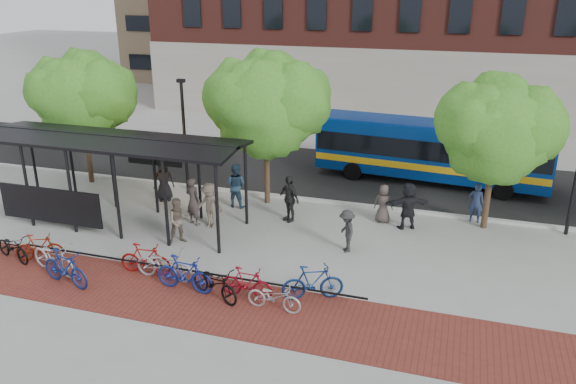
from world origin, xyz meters
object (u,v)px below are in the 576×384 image
(bike_1, at_px, (39,247))
(bike_9, at_px, (247,283))
(bus, at_px, (431,148))
(bike_5, at_px, (145,259))
(bike_7, at_px, (184,274))
(pedestrian_6, at_px, (383,204))
(pedestrian_7, at_px, (476,203))
(bike_11, at_px, (313,282))
(tree_a, at_px, (83,94))
(pedestrian_5, at_px, (408,206))
(tree_b, at_px, (269,101))
(pedestrian_2, at_px, (236,185))
(bike_6, at_px, (164,264))
(pedestrian_9, at_px, (347,231))
(bike_2, at_px, (54,257))
(bike_0, at_px, (13,247))
(bus_shelter, at_px, (108,149))
(pedestrian_4, at_px, (289,198))
(lamp_post_left, at_px, (184,133))
(pedestrian_0, at_px, (164,180))
(pedestrian_8, at_px, (179,221))
(bike_3, at_px, (65,268))
(pedestrian_3, at_px, (210,205))
(pedestrian_1, at_px, (193,201))
(tree_c, at_px, (499,127))
(bike_8, at_px, (215,282))

(bike_1, relative_size, bike_9, 0.97)
(bus, xyz_separation_m, bike_5, (-8.17, -12.14, -1.14))
(bike_7, distance_m, bike_9, 2.00)
(pedestrian_6, height_order, pedestrian_7, pedestrian_7)
(bike_11, bearing_deg, tree_a, 36.68)
(bike_5, bearing_deg, pedestrian_5, -56.21)
(tree_b, bearing_deg, pedestrian_2, -143.23)
(bike_6, relative_size, pedestrian_6, 1.30)
(bike_7, xyz_separation_m, pedestrian_9, (4.21, 4.21, 0.20))
(pedestrian_9, bearing_deg, bike_2, -90.22)
(bike_0, distance_m, bike_6, 5.66)
(bus, xyz_separation_m, bike_11, (-2.52, -12.04, -1.11))
(bus_shelter, bearing_deg, bus, 36.71)
(tree_a, relative_size, bus, 0.56)
(bus_shelter, distance_m, pedestrian_4, 7.28)
(lamp_post_left, distance_m, pedestrian_9, 9.38)
(pedestrian_0, height_order, pedestrian_2, pedestrian_2)
(pedestrian_6, height_order, pedestrian_8, pedestrian_8)
(bike_3, height_order, pedestrian_9, pedestrian_9)
(bus, height_order, pedestrian_7, bus)
(bike_6, height_order, bike_7, bike_7)
(bike_7, relative_size, pedestrian_3, 1.07)
(pedestrian_1, distance_m, pedestrian_8, 1.74)
(bike_1, xyz_separation_m, pedestrian_7, (14.29, 8.02, 0.33))
(lamp_post_left, relative_size, bike_9, 3.08)
(pedestrian_1, height_order, pedestrian_7, pedestrian_1)
(bus_shelter, relative_size, bus, 0.97)
(tree_c, height_order, pedestrian_7, tree_c)
(bike_9, bearing_deg, tree_c, -41.03)
(bus_shelter, relative_size, lamp_post_left, 2.07)
(bus_shelter, distance_m, tree_b, 6.64)
(pedestrian_3, bearing_deg, bike_0, -134.61)
(bike_7, relative_size, bike_9, 1.18)
(bike_7, height_order, pedestrian_9, pedestrian_9)
(pedestrian_5, bearing_deg, pedestrian_4, -17.45)
(pedestrian_6, bearing_deg, bike_11, 79.15)
(bike_6, distance_m, pedestrian_9, 6.39)
(lamp_post_left, distance_m, pedestrian_4, 6.10)
(bike_7, bearing_deg, tree_b, 3.33)
(bike_7, xyz_separation_m, pedestrian_2, (-1.18, 7.01, 0.37))
(pedestrian_4, xyz_separation_m, pedestrian_7, (7.13, 2.11, -0.14))
(bike_9, height_order, pedestrian_1, pedestrian_1)
(bike_5, bearing_deg, bus_shelter, 39.82)
(bike_8, height_order, pedestrian_4, pedestrian_4)
(pedestrian_6, bearing_deg, pedestrian_1, 18.10)
(pedestrian_3, bearing_deg, pedestrian_7, 24.76)
(tree_a, height_order, tree_c, tree_a)
(bike_9, xyz_separation_m, pedestrian_6, (3.07, 7.02, 0.28))
(tree_c, distance_m, pedestrian_4, 8.36)
(bike_3, bearing_deg, bike_8, -68.67)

